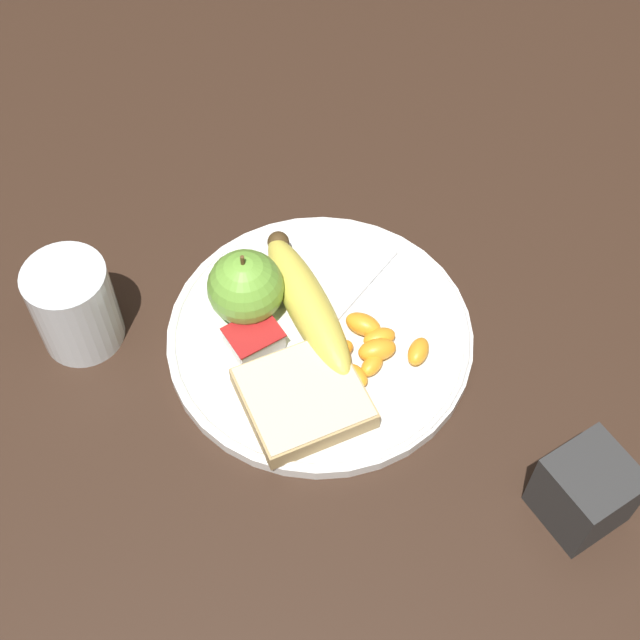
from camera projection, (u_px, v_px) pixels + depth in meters
The scene contains 17 objects.
ground_plane at pixel (320, 340), 0.81m from camera, with size 3.00×3.00×0.00m, color #332116.
plate at pixel (320, 335), 0.80m from camera, with size 0.28×0.28×0.01m.
juice_glass at pixel (75, 308), 0.78m from camera, with size 0.07×0.07×0.09m.
apple at pixel (246, 288), 0.79m from camera, with size 0.07×0.07×0.08m.
banana at pixel (310, 301), 0.80m from camera, with size 0.06×0.17×0.04m.
bread_slice at pixel (304, 398), 0.75m from camera, with size 0.11×0.11×0.02m.
fork at pixel (327, 324), 0.80m from camera, with size 0.17×0.08×0.00m.
jam_packet at pixel (254, 339), 0.78m from camera, with size 0.05×0.04×0.02m.
orange_segment_0 at pixel (377, 350), 0.78m from camera, with size 0.04×0.03×0.02m.
orange_segment_1 at pixel (363, 324), 0.79m from camera, with size 0.03×0.04×0.02m.
orange_segment_2 at pixel (372, 365), 0.77m from camera, with size 0.03×0.02×0.01m.
orange_segment_3 at pixel (326, 356), 0.78m from camera, with size 0.03×0.03×0.02m.
orange_segment_4 at pixel (341, 348), 0.78m from camera, with size 0.03×0.02×0.02m.
orange_segment_5 at pixel (379, 338), 0.79m from camera, with size 0.03×0.02×0.02m.
orange_segment_6 at pixel (353, 377), 0.77m from camera, with size 0.02×0.03×0.01m.
orange_segment_7 at pixel (418, 351), 0.78m from camera, with size 0.03×0.03×0.02m.
condiment_caddy at pixel (585, 491), 0.69m from camera, with size 0.06×0.06×0.07m.
Camera 1 is at (0.24, 0.38, 0.68)m, focal length 50.00 mm.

